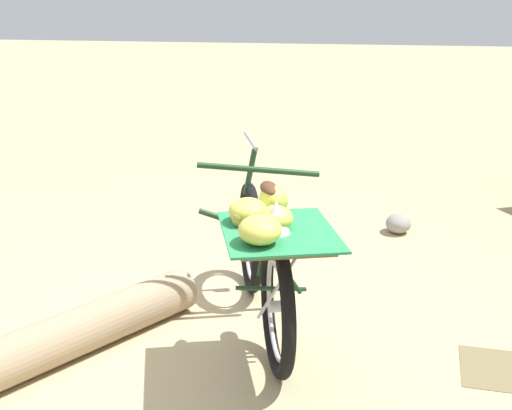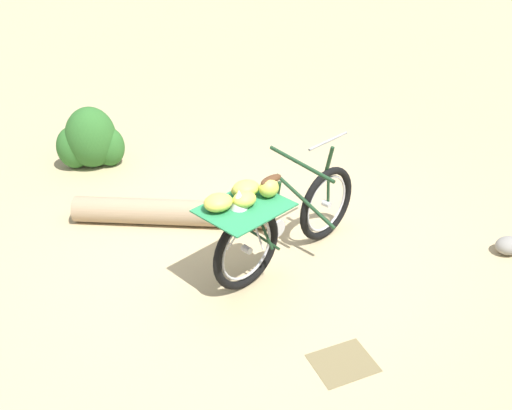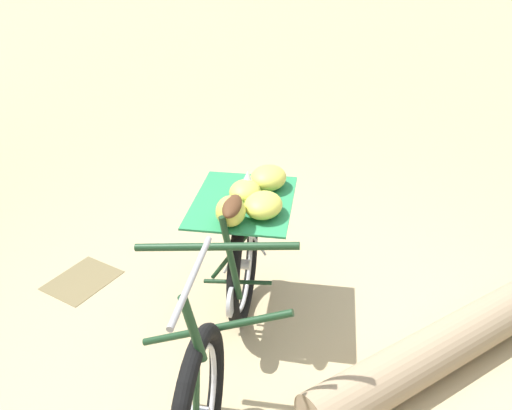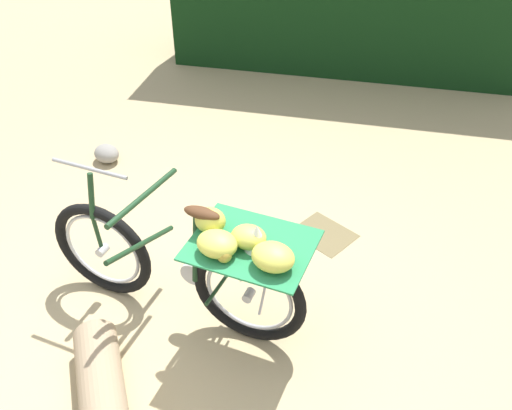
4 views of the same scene
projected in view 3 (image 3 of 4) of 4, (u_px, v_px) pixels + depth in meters
name	position (u px, v px, depth m)	size (l,w,h in m)	color
ground_plane	(274.00, 368.00, 2.75)	(60.00, 60.00, 0.00)	tan
bicycle	(232.00, 286.00, 2.57)	(1.76, 0.99, 1.03)	black
fallen_log	(457.00, 338.00, 2.77)	(0.26, 0.26, 2.01)	#9E8466
leaf_litter_patch	(82.00, 280.00, 3.43)	(0.44, 0.36, 0.01)	olive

